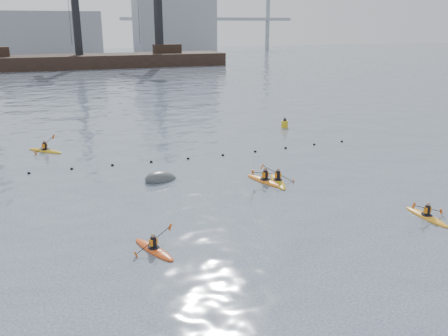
% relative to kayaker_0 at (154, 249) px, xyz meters
% --- Properties ---
extents(ground, '(400.00, 400.00, 0.00)m').
position_rel_kayaker_0_xyz_m(ground, '(5.24, -7.43, -0.10)').
color(ground, '#333D4A').
rests_on(ground, ground).
extents(float_line, '(33.24, 0.73, 0.24)m').
position_rel_kayaker_0_xyz_m(float_line, '(4.74, 15.10, -0.07)').
color(float_line, black).
rests_on(float_line, ground).
extents(barge_pier, '(72.00, 19.30, 29.50)m').
position_rel_kayaker_0_xyz_m(barge_pier, '(5.01, 102.56, 1.80)').
color(barge_pier, black).
rests_on(barge_pier, ground).
extents(skyline, '(141.00, 28.00, 22.00)m').
position_rel_kayaker_0_xyz_m(skyline, '(7.47, 142.84, 9.15)').
color(skyline, gray).
rests_on(skyline, ground).
extents(kayaker_0, '(2.09, 3.17, 1.22)m').
position_rel_kayaker_0_xyz_m(kayaker_0, '(0.00, 0.00, 0.00)').
color(kayaker_0, '#D74814').
rests_on(kayaker_0, ground).
extents(kayaker_1, '(2.21, 3.22, 1.16)m').
position_rel_kayaker_0_xyz_m(kayaker_1, '(15.34, -1.56, 0.00)').
color(kayaker_1, orange).
rests_on(kayaker_1, ground).
extents(kayaker_3, '(2.48, 3.63, 1.49)m').
position_rel_kayaker_0_xyz_m(kayaker_3, '(10.34, 7.05, 0.01)').
color(kayaker_3, '#BF9316').
rests_on(kayaker_3, ground).
extents(kayaker_4, '(2.42, 3.70, 1.26)m').
position_rel_kayaker_0_xyz_m(kayaker_4, '(9.56, 7.42, 0.02)').
color(kayaker_4, orange).
rests_on(kayaker_4, ground).
extents(kayaker_5, '(3.02, 2.97, 1.37)m').
position_rel_kayaker_0_xyz_m(kayaker_5, '(-4.52, 21.53, 0.01)').
color(kayaker_5, gold).
rests_on(kayaker_5, ground).
extents(mooring_buoy, '(2.98, 2.17, 1.72)m').
position_rel_kayaker_0_xyz_m(mooring_buoy, '(2.92, 10.41, -0.10)').
color(mooring_buoy, '#424547').
rests_on(mooring_buoy, ground).
extents(nav_buoy, '(0.69, 0.69, 1.26)m').
position_rel_kayaker_0_xyz_m(nav_buoy, '(19.24, 22.78, 0.29)').
color(nav_buoy, gold).
rests_on(nav_buoy, ground).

